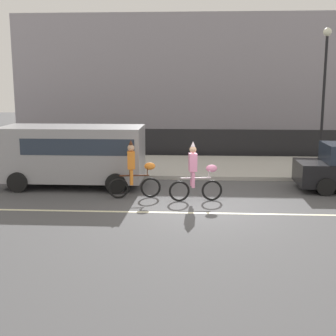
# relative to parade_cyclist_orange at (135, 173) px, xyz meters

# --- Properties ---
(ground_plane) EXTENTS (80.00, 80.00, 0.00)m
(ground_plane) POSITION_rel_parade_cyclist_orange_xyz_m (2.15, -1.15, -0.84)
(ground_plane) COLOR #4C4C4F
(road_centre_line) EXTENTS (36.00, 0.14, 0.01)m
(road_centre_line) POSITION_rel_parade_cyclist_orange_xyz_m (2.15, -1.65, -0.84)
(road_centre_line) COLOR beige
(road_centre_line) RESTS_ON ground
(sidewalk_curb) EXTENTS (60.00, 5.00, 0.15)m
(sidewalk_curb) POSITION_rel_parade_cyclist_orange_xyz_m (2.15, 5.35, -0.77)
(sidewalk_curb) COLOR #ADAAA3
(sidewalk_curb) RESTS_ON ground
(fence_line) EXTENTS (40.00, 0.08, 1.40)m
(fence_line) POSITION_rel_parade_cyclist_orange_xyz_m (2.15, 8.25, -0.14)
(fence_line) COLOR black
(fence_line) RESTS_ON ground
(building_backdrop) EXTENTS (28.00, 8.00, 7.59)m
(building_backdrop) POSITION_rel_parade_cyclist_orange_xyz_m (5.09, 16.85, 2.95)
(building_backdrop) COLOR #99939E
(building_backdrop) RESTS_ON ground
(parade_cyclist_orange) EXTENTS (1.71, 0.53, 1.92)m
(parade_cyclist_orange) POSITION_rel_parade_cyclist_orange_xyz_m (0.00, 0.00, 0.00)
(parade_cyclist_orange) COLOR black
(parade_cyclist_orange) RESTS_ON ground
(parade_cyclist_pink) EXTENTS (1.71, 0.52, 1.92)m
(parade_cyclist_pink) POSITION_rel_parade_cyclist_orange_xyz_m (1.99, -0.27, 0.00)
(parade_cyclist_pink) COLOR black
(parade_cyclist_pink) RESTS_ON ground
(parked_van_grey) EXTENTS (5.00, 2.22, 2.18)m
(parked_van_grey) POSITION_rel_parade_cyclist_orange_xyz_m (-2.36, 1.55, 0.44)
(parked_van_grey) COLOR #99999E
(parked_van_grey) RESTS_ON ground
(street_lamp_post) EXTENTS (0.36, 0.36, 5.86)m
(street_lamp_post) POSITION_rel_parade_cyclist_orange_xyz_m (7.59, 6.49, 3.15)
(street_lamp_post) COLOR black
(street_lamp_post) RESTS_ON sidewalk_curb
(pedestrian_onlooker) EXTENTS (0.32, 0.20, 1.62)m
(pedestrian_onlooker) POSITION_rel_parade_cyclist_orange_xyz_m (-4.02, 6.45, 0.17)
(pedestrian_onlooker) COLOR #33333D
(pedestrian_onlooker) RESTS_ON sidewalk_curb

